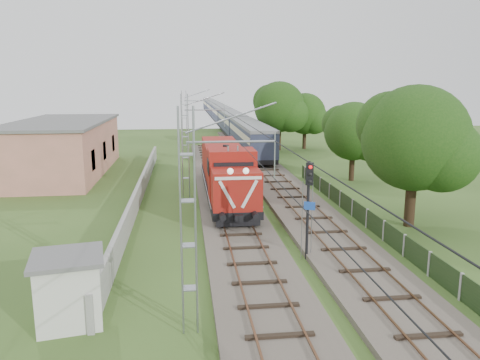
{
  "coord_description": "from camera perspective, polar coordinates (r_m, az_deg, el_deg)",
  "views": [
    {
      "loc": [
        -3.06,
        -23.57,
        8.7
      ],
      "look_at": [
        0.7,
        7.85,
        2.2
      ],
      "focal_mm": 35.0,
      "sensor_mm": 36.0,
      "label": 1
    }
  ],
  "objects": [
    {
      "name": "tree_b",
      "position": [
        43.62,
        13.75,
        5.72
      ],
      "size": [
        5.54,
        5.27,
        7.18
      ],
      "color": "#342315",
      "rests_on": "ground"
    },
    {
      "name": "ground",
      "position": [
        25.31,
        0.55,
        -8.5
      ],
      "size": [
        140.0,
        140.0,
        0.0
      ],
      "primitive_type": "plane",
      "color": "#2F481B",
      "rests_on": "ground"
    },
    {
      "name": "locomotive",
      "position": [
        35.66,
        -1.79,
        1.22
      ],
      "size": [
        3.05,
        17.42,
        4.42
      ],
      "color": "black",
      "rests_on": "ground"
    },
    {
      "name": "coach_rake",
      "position": [
        102.56,
        -2.33,
        8.12
      ],
      "size": [
        2.99,
        111.89,
        3.46
      ],
      "color": "black",
      "rests_on": "ground"
    },
    {
      "name": "boundary_wall",
      "position": [
        36.61,
        -12.05,
        -1.2
      ],
      "size": [
        0.25,
        40.0,
        1.5
      ],
      "primitive_type": "cube",
      "color": "#9E9E99",
      "rests_on": "ground"
    },
    {
      "name": "relay_hut",
      "position": [
        18.72,
        -20.11,
        -12.35
      ],
      "size": [
        2.96,
        2.96,
        2.62
      ],
      "color": "silver",
      "rests_on": "ground"
    },
    {
      "name": "catenary",
      "position": [
        35.88,
        -6.6,
        4.08
      ],
      "size": [
        3.31,
        70.0,
        8.0
      ],
      "color": "gray",
      "rests_on": "ground"
    },
    {
      "name": "tree_d",
      "position": [
        64.53,
        8.0,
        7.95
      ],
      "size": [
        5.83,
        5.55,
        7.56
      ],
      "color": "#342315",
      "rests_on": "ground"
    },
    {
      "name": "tree_c",
      "position": [
        62.69,
        4.89,
        8.8
      ],
      "size": [
        7.02,
        6.69,
        9.1
      ],
      "color": "#342315",
      "rests_on": "ground"
    },
    {
      "name": "station_building",
      "position": [
        49.42,
        -20.79,
        3.8
      ],
      "size": [
        8.4,
        20.4,
        5.22
      ],
      "color": "tan",
      "rests_on": "ground"
    },
    {
      "name": "signal_post",
      "position": [
        23.15,
        8.38,
        -1.59
      ],
      "size": [
        0.53,
        0.43,
        5.04
      ],
      "color": "black",
      "rests_on": "ground"
    },
    {
      "name": "fence",
      "position": [
        29.9,
        15.22,
        -4.53
      ],
      "size": [
        0.12,
        32.0,
        1.2
      ],
      "color": "black",
      "rests_on": "ground"
    },
    {
      "name": "track_main",
      "position": [
        31.88,
        -1.07,
        -3.89
      ],
      "size": [
        4.2,
        70.0,
        0.45
      ],
      "color": "#6B6054",
      "rests_on": "ground"
    },
    {
      "name": "tree_a",
      "position": [
        30.21,
        20.7,
        4.65
      ],
      "size": [
        6.72,
        6.4,
        8.71
      ],
      "color": "#342315",
      "rests_on": "ground"
    },
    {
      "name": "track_side",
      "position": [
        45.12,
        3.59,
        0.7
      ],
      "size": [
        4.2,
        80.0,
        0.45
      ],
      "color": "#6B6054",
      "rests_on": "ground"
    }
  ]
}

